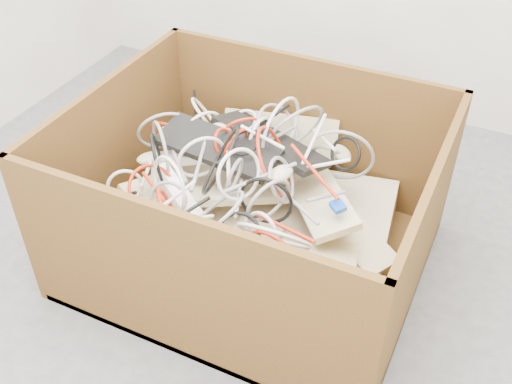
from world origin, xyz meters
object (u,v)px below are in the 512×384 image
at_px(cardboard_box, 250,226).
at_px(vga_plug, 338,206).
at_px(power_strip_right, 179,197).
at_px(power_strip_left, 188,157).

bearing_deg(cardboard_box, vga_plug, -3.04).
relative_size(power_strip_right, vga_plug, 6.56).
relative_size(power_strip_left, vga_plug, 5.94).
distance_m(power_strip_right, vga_plug, 0.52).
height_order(power_strip_left, vga_plug, power_strip_left).
xyz_separation_m(cardboard_box, vga_plug, (0.31, -0.02, 0.22)).
xyz_separation_m(cardboard_box, power_strip_right, (-0.19, -0.14, 0.17)).
bearing_deg(vga_plug, power_strip_left, -145.65).
height_order(power_strip_right, vga_plug, vga_plug).
bearing_deg(power_strip_right, power_strip_left, 142.30).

